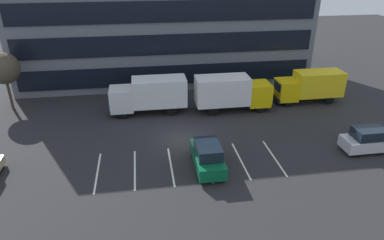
{
  "coord_description": "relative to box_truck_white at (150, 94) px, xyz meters",
  "views": [
    {
      "loc": [
        -3.17,
        -26.68,
        15.02
      ],
      "look_at": [
        1.01,
        0.95,
        1.4
      ],
      "focal_mm": 32.35,
      "sensor_mm": 36.0,
      "label": 1
    }
  ],
  "objects": [
    {
      "name": "suv_forest",
      "position": [
        3.88,
        -10.97,
        -1.0
      ],
      "size": [
        2.03,
        4.8,
        2.17
      ],
      "color": "#0C5933",
      "rests_on": "ground_plane"
    },
    {
      "name": "box_truck_yellow",
      "position": [
        8.38,
        -0.66,
        0.01
      ],
      "size": [
        7.91,
        2.62,
        3.67
      ],
      "color": "yellow",
      "rests_on": "ground_plane"
    },
    {
      "name": "ground_plane",
      "position": [
        2.53,
        -6.27,
        -2.05
      ],
      "size": [
        120.0,
        120.0,
        0.0
      ],
      "primitive_type": "plane",
      "color": "#262628"
    },
    {
      "name": "box_truck_white",
      "position": [
        0.0,
        0.0,
        0.0
      ],
      "size": [
        7.86,
        2.6,
        3.64
      ],
      "color": "white",
      "rests_on": "ground_plane"
    },
    {
      "name": "bare_tree",
      "position": [
        -14.47,
        3.2,
        2.35
      ],
      "size": [
        3.22,
        3.22,
        6.03
      ],
      "color": "#473323",
      "rests_on": "ground_plane"
    },
    {
      "name": "box_truck_yellow_all",
      "position": [
        17.43,
        0.27,
        -0.13
      ],
      "size": [
        7.38,
        2.44,
        3.42
      ],
      "color": "yellow",
      "rests_on": "ground_plane"
    },
    {
      "name": "lot_markings",
      "position": [
        2.53,
        -10.34,
        -2.05
      ],
      "size": [
        14.14,
        5.4,
        0.01
      ],
      "color": "silver",
      "rests_on": "ground_plane"
    },
    {
      "name": "office_building",
      "position": [
        2.53,
        11.68,
        5.15
      ],
      "size": [
        35.38,
        11.7,
        14.4
      ],
      "color": "slate",
      "rests_on": "ground_plane"
    },
    {
      "name": "suv_silver",
      "position": [
        17.64,
        -10.45,
        -1.05
      ],
      "size": [
        4.58,
        1.94,
        2.07
      ],
      "color": "silver",
      "rests_on": "ground_plane"
    }
  ]
}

